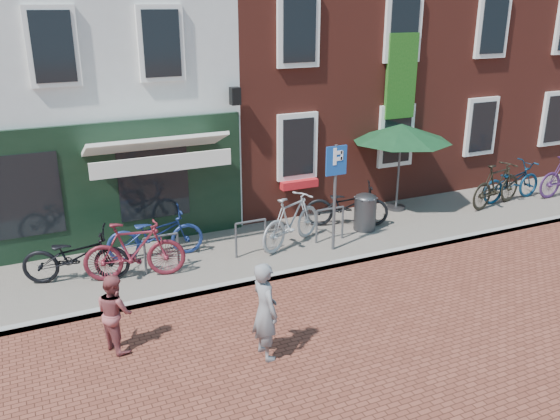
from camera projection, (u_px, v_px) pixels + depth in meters
name	position (u px, v px, depth m)	size (l,w,h in m)	color
ground	(336.00, 268.00, 12.71)	(80.00, 80.00, 0.00)	brown
sidewalk	(341.00, 235.00, 14.37)	(24.00, 3.00, 0.10)	slate
building_stucco	(40.00, 40.00, 15.22)	(8.00, 8.00, 9.00)	silver
building_brick_mid	(284.00, 17.00, 17.80)	(6.00, 8.00, 10.00)	maroon
building_brick_right	(441.00, 15.00, 20.17)	(6.00, 8.00, 10.00)	maroon
litter_bin	(365.00, 210.00, 14.41)	(0.54, 0.54, 1.00)	#393A3C
parking_sign	(335.00, 179.00, 12.84)	(0.50, 0.08, 2.45)	#4C4C4F
parasol	(402.00, 129.00, 15.27)	(2.65, 2.65, 2.45)	#4C4C4F
woman	(265.00, 311.00, 9.29)	(0.60, 0.40, 1.65)	slate
boy	(115.00, 312.00, 9.56)	(0.65, 0.50, 1.33)	#924547
bicycle_0	(76.00, 256.00, 11.73)	(0.73, 2.10, 1.10)	black
bicycle_1	(134.00, 250.00, 11.83)	(0.57, 2.03, 1.22)	maroon
bicycle_2	(155.00, 234.00, 12.83)	(0.73, 2.10, 1.10)	navy
bicycle_3	(291.00, 220.00, 13.44)	(0.57, 2.03, 1.22)	#98999B
bicycle_4	(347.00, 205.00, 14.64)	(0.73, 2.10, 1.10)	black
bicycle_5	(497.00, 185.00, 16.05)	(0.57, 2.03, 1.22)	black
bicycle_6	(511.00, 182.00, 16.53)	(0.73, 2.10, 1.10)	#0A2A46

